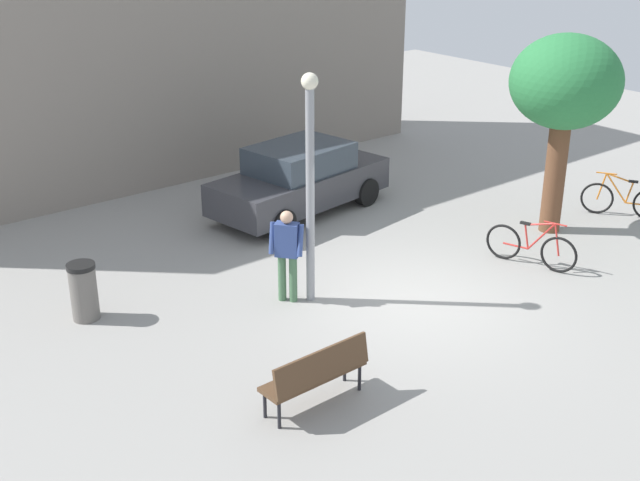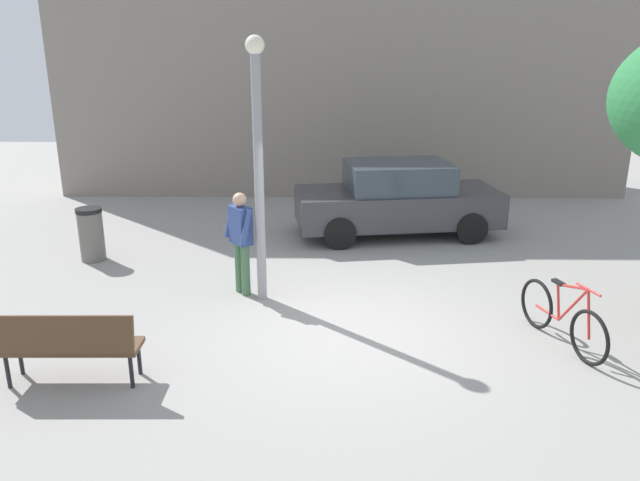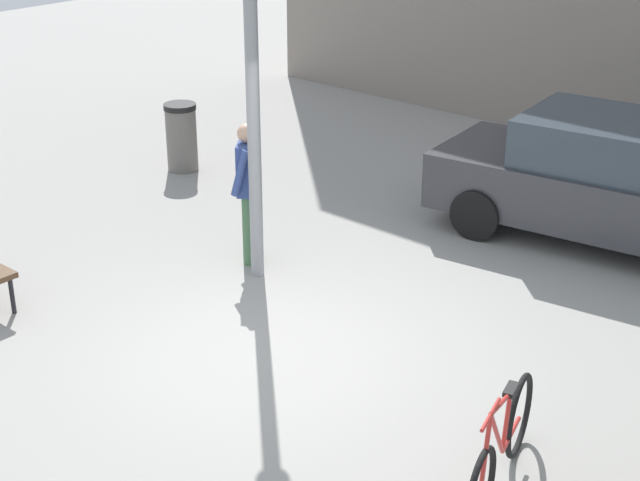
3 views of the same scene
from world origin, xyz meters
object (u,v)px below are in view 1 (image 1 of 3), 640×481
object	(u,v)px
bicycle_orange	(623,200)
trash_bin	(84,291)
bicycle_red	(531,247)
park_bench	(317,372)
parked_car_charcoal	(300,179)
lamppost	(310,175)
person_by_lamppost	(287,250)
plaza_tree	(565,86)

from	to	relation	value
bicycle_orange	trash_bin	size ratio (longest dim) A/B	1.59
trash_bin	bicycle_orange	bearing A→B (deg)	-14.65
bicycle_red	trash_bin	size ratio (longest dim) A/B	1.75
bicycle_red	trash_bin	world-z (taller)	trash_bin
park_bench	parked_car_charcoal	bearing A→B (deg)	54.20
lamppost	person_by_lamppost	size ratio (longest dim) A/B	2.39
park_bench	trash_bin	bearing A→B (deg)	107.64
person_by_lamppost	bicycle_red	world-z (taller)	person_by_lamppost
parked_car_charcoal	trash_bin	bearing A→B (deg)	-163.49
bicycle_red	trash_bin	bearing A→B (deg)	156.28
lamppost	bicycle_red	xyz separation A→B (m)	(4.16, -1.51, -1.91)
bicycle_red	parked_car_charcoal	bearing A→B (deg)	108.32
park_bench	trash_bin	xyz separation A→B (m)	(-1.41, 4.43, -0.04)
trash_bin	park_bench	bearing A→B (deg)	-72.36
bicycle_red	trash_bin	distance (m)	8.22
plaza_tree	trash_bin	world-z (taller)	plaza_tree
lamppost	bicycle_orange	world-z (taller)	lamppost
plaza_tree	trash_bin	xyz separation A→B (m)	(-9.30, 2.43, -2.57)
parked_car_charcoal	bicycle_orange	bearing A→B (deg)	-41.10
lamppost	bicycle_red	distance (m)	4.82
bicycle_orange	person_by_lamppost	bearing A→B (deg)	170.66
plaza_tree	parked_car_charcoal	bearing A→B (deg)	129.64
parked_car_charcoal	trash_bin	size ratio (longest dim) A/B	4.40
plaza_tree	bicycle_orange	world-z (taller)	plaza_tree
lamppost	person_by_lamppost	world-z (taller)	lamppost
lamppost	trash_bin	distance (m)	4.22
person_by_lamppost	park_bench	world-z (taller)	person_by_lamppost
bicycle_red	parked_car_charcoal	xyz separation A→B (m)	(-1.67, 5.04, 0.39)
plaza_tree	bicycle_orange	xyz separation A→B (m)	(1.90, -0.50, -2.69)
park_bench	plaza_tree	distance (m)	8.53
parked_car_charcoal	trash_bin	xyz separation A→B (m)	(-5.86, -1.74, -0.27)
person_by_lamppost	bicycle_orange	size ratio (longest dim) A/B	1.05
plaza_tree	bicycle_red	distance (m)	3.34
bicycle_red	park_bench	bearing A→B (deg)	-169.59
bicycle_red	parked_car_charcoal	world-z (taller)	parked_car_charcoal
person_by_lamppost	park_bench	distance (m)	3.30
park_bench	parked_car_charcoal	world-z (taller)	parked_car_charcoal
lamppost	park_bench	size ratio (longest dim) A/B	2.48
bicycle_red	parked_car_charcoal	distance (m)	5.33
lamppost	person_by_lamppost	bearing A→B (deg)	147.88
lamppost	park_bench	distance (m)	3.72
plaza_tree	lamppost	bearing A→B (deg)	173.95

